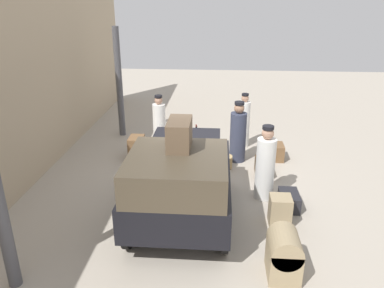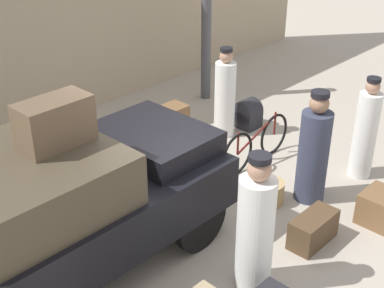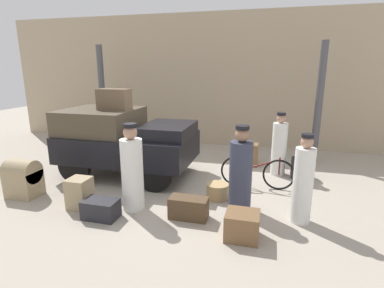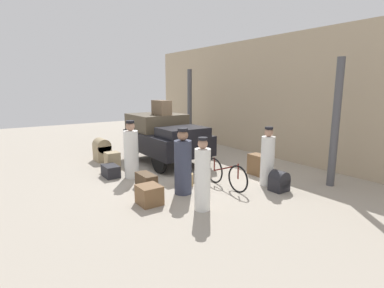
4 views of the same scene
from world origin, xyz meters
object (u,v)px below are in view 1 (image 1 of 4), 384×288
Objects in this scene: trunk_on_truck_roof at (179,134)px; suitcase_small_leather at (289,200)px; trunk_umber_medium at (166,134)px; trunk_large_brown at (274,152)px; trunk_wicker_pale at (262,168)px; truck at (181,178)px; porter_with_bicycle at (244,122)px; wicker_basket at (223,162)px; porter_standing_middle at (159,124)px; suitcase_black_upright at (280,211)px; porter_lifting_near_truck at (238,135)px; bicycle at (195,143)px; suitcase_tan_flat at (137,148)px; trunk_barrel_dark at (284,253)px; porter_carrying_trunk at (265,166)px.

suitcase_small_leather is at bearing -69.34° from trunk_on_truck_roof.
trunk_umber_medium reaches higher than trunk_large_brown.
trunk_wicker_pale is at bearing -37.28° from trunk_on_truck_roof.
trunk_large_brown is (1.02, -0.42, 0.02)m from trunk_wicker_pale.
porter_with_bicycle is (4.18, -1.44, -0.21)m from truck.
porter_with_bicycle is (1.61, -0.59, 0.58)m from wicker_basket.
porter_standing_middle reaches higher than wicker_basket.
suitcase_black_upright is (-2.20, -0.12, 0.10)m from trunk_wicker_pale.
porter_with_bicycle is 0.97× the size of porter_lifting_near_truck.
truck is 6.06× the size of trunk_umber_medium.
trunk_umber_medium is (0.16, 2.36, -0.49)m from porter_with_bicycle.
porter_standing_middle is 3.00× the size of trunk_umber_medium.
wicker_basket is at bearing -133.69° from bicycle.
trunk_barrel_dark is at bearing -143.11° from suitcase_tan_flat.
bicycle is at bearing 36.71° from porter_carrying_trunk.
suitcase_tan_flat is at bearing 25.96° from trunk_on_truck_roof.
trunk_umber_medium is (0.52, -0.12, -0.48)m from porter_standing_middle.
trunk_large_brown is at bearing -13.32° from porter_carrying_trunk.
truck is at bearing 179.21° from bicycle.
wicker_basket is at bearing 159.75° from porter_with_bicycle.
truck is 5.16× the size of suitcase_small_leather.
porter_carrying_trunk reaches higher than porter_lifting_near_truck.
truck is 1.95× the size of porter_lifting_near_truck.
suitcase_small_leather is 2.98m from trunk_on_truck_roof.
trunk_umber_medium reaches higher than wicker_basket.
bicycle is 1.40m from trunk_umber_medium.
wicker_basket is at bearing -134.99° from trunk_umber_medium.
bicycle is at bearing -0.79° from truck.
bicycle is at bearing 77.17° from porter_lifting_near_truck.
wicker_basket is 0.57× the size of trunk_barrel_dark.
trunk_barrel_dark is (-2.54, -0.06, -0.35)m from porter_carrying_trunk.
trunk_wicker_pale is (-0.87, -0.61, -0.55)m from porter_lifting_near_truck.
trunk_barrel_dark is at bearing -154.94° from trunk_umber_medium.
truck is at bearing -168.05° from trunk_umber_medium.
trunk_wicker_pale is at bearing -122.39° from bicycle.
bicycle is 2.22m from trunk_large_brown.
porter_with_bicycle is at bearing 11.21° from trunk_wicker_pale.
truck is 3.39m from bicycle.
trunk_on_truck_roof reaches higher than suitcase_tan_flat.
porter_carrying_trunk reaches higher than bicycle.
suitcase_small_leather is at bearing -129.95° from porter_carrying_trunk.
porter_with_bicycle is at bearing -18.22° from trunk_on_truck_roof.
trunk_large_brown is at bearing -93.02° from bicycle.
porter_carrying_trunk is at bearing 166.68° from trunk_large_brown.
porter_lifting_near_truck is at bearing -120.60° from trunk_umber_medium.
suitcase_small_leather is at bearing -140.80° from bicycle.
trunk_barrel_dark is 1.30× the size of suitcase_tan_flat.
wicker_basket is 4.16m from trunk_barrel_dark.
porter_with_bicycle reaches higher than trunk_large_brown.
trunk_barrel_dark reaches higher than wicker_basket.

